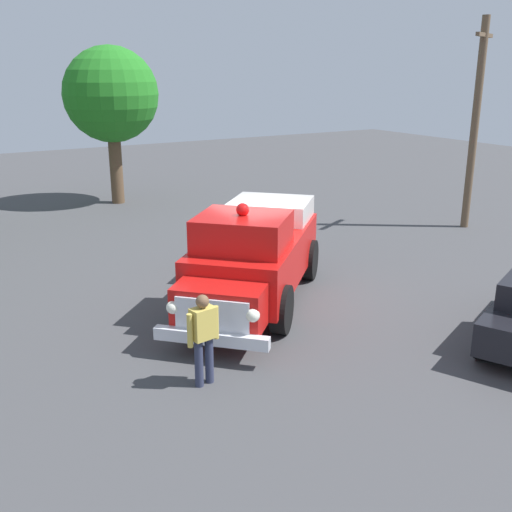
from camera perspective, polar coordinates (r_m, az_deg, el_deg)
The scene contains 6 objects.
ground_plane at distance 15.00m, azimuth 0.67°, elevation -3.38°, with size 60.00×60.00×0.00m, color #424244.
vintage_fire_truck at distance 13.95m, azimuth -0.24°, elevation 0.21°, with size 5.74×5.74×2.59m.
spectator_standing at distance 10.45m, azimuth -5.01°, elevation -7.33°, with size 0.32×0.65×1.68m.
oak_tree_distant at distance 24.99m, azimuth -13.55°, elevation 14.55°, with size 3.71×3.71×6.17m.
utility_pole at distance 21.74m, azimuth 20.03°, elevation 11.85°, with size 0.84×1.59×6.91m.
traffic_cone at distance 18.73m, azimuth 2.35°, elevation 1.87°, with size 0.40×0.40×0.64m.
Camera 1 is at (-11.95, 7.32, 5.33)m, focal length 42.28 mm.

